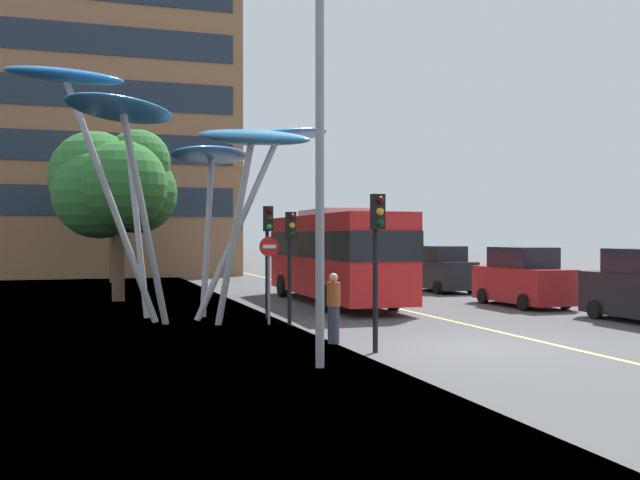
{
  "coord_description": "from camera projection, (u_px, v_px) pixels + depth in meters",
  "views": [
    {
      "loc": [
        -8.93,
        -15.63,
        2.68
      ],
      "look_at": [
        -0.94,
        9.08,
        2.5
      ],
      "focal_mm": 41.74,
      "sensor_mm": 36.0,
      "label": 1
    }
  ],
  "objects": [
    {
      "name": "leaf_sculpture",
      "position": [
        180.0,
        134.0,
        22.96
      ],
      "size": [
        10.48,
        8.09,
        7.79
      ],
      "color": "#9EA0A5",
      "rests_on": "ground"
    },
    {
      "name": "street_lamp",
      "position": [
        337.0,
        89.0,
        15.07
      ],
      "size": [
        1.8,
        0.44,
        9.03
      ],
      "color": "gray",
      "rests_on": "ground"
    },
    {
      "name": "traffic_light_island_mid",
      "position": [
        268.0,
        237.0,
        23.74
      ],
      "size": [
        0.28,
        0.42,
        3.59
      ],
      "color": "black",
      "rests_on": "ground"
    },
    {
      "name": "red_bus",
      "position": [
        334.0,
        252.0,
        29.02
      ],
      "size": [
        2.97,
        11.44,
        3.67
      ],
      "color": "red",
      "rests_on": "ground"
    },
    {
      "name": "traffic_light_kerb_near",
      "position": [
        377.0,
        238.0,
        16.78
      ],
      "size": [
        0.28,
        0.42,
        3.6
      ],
      "color": "black",
      "rests_on": "ground"
    },
    {
      "name": "car_parked_far",
      "position": [
        522.0,
        279.0,
        27.83
      ],
      "size": [
        1.91,
        4.53,
        2.22
      ],
      "color": "maroon",
      "rests_on": "ground"
    },
    {
      "name": "pedestrian",
      "position": [
        334.0,
        308.0,
        18.29
      ],
      "size": [
        0.34,
        0.34,
        1.74
      ],
      "color": "#2D3342",
      "rests_on": "ground"
    },
    {
      "name": "backdrop_building",
      "position": [
        59.0,
        80.0,
        50.02
      ],
      "size": [
        22.78,
        11.43,
        26.29
      ],
      "color": "#8E6042",
      "rests_on": "ground"
    },
    {
      "name": "car_side_street",
      "position": [
        441.0,
        270.0,
        34.95
      ],
      "size": [
        1.91,
        4.1,
        2.15
      ],
      "color": "black",
      "rests_on": "ground"
    },
    {
      "name": "no_entry_sign",
      "position": [
        269.0,
        266.0,
        22.19
      ],
      "size": [
        0.6,
        0.12,
        2.63
      ],
      "color": "gray",
      "rests_on": "ground"
    },
    {
      "name": "traffic_light_kerb_far",
      "position": [
        290.0,
        243.0,
        22.03
      ],
      "size": [
        0.28,
        0.42,
        3.36
      ],
      "color": "black",
      "rests_on": "ground"
    },
    {
      "name": "ground",
      "position": [
        449.0,
        351.0,
        17.43
      ],
      "size": [
        120.0,
        240.0,
        0.1
      ],
      "color": "#4C4C4F"
    },
    {
      "name": "tree_pavement_near",
      "position": [
        114.0,
        184.0,
        30.29
      ],
      "size": [
        5.27,
        5.35,
        7.09
      ],
      "color": "brown",
      "rests_on": "ground"
    },
    {
      "name": "tree_pavement_far",
      "position": [
        109.0,
        196.0,
        41.35
      ],
      "size": [
        5.44,
        4.48,
        7.2
      ],
      "color": "brown",
      "rests_on": "ground"
    }
  ]
}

